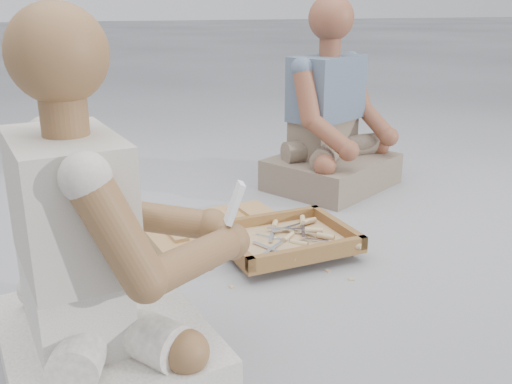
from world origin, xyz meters
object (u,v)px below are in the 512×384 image
object	(u,v)px
craftsman	(96,268)
companion	(331,126)
carved_panel	(216,228)
tool_tray	(286,239)

from	to	relation	value
craftsman	companion	bearing A→B (deg)	125.79
carved_panel	craftsman	world-z (taller)	craftsman
carved_panel	companion	world-z (taller)	companion
tool_tray	craftsman	distance (m)	0.97
tool_tray	companion	bearing A→B (deg)	53.28
companion	carved_panel	bearing A→B (deg)	0.41
carved_panel	companion	bearing A→B (deg)	30.04
carved_panel	craftsman	bearing A→B (deg)	-121.63
carved_panel	craftsman	distance (m)	1.07
tool_tray	craftsman	size ratio (longest dim) A/B	0.55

